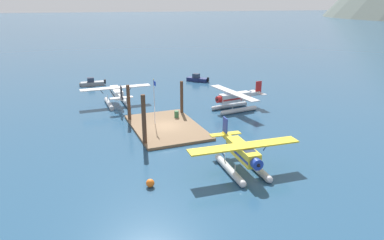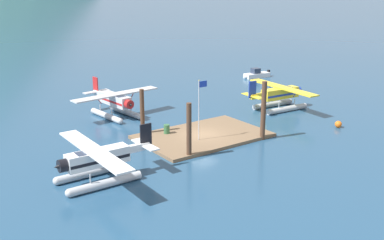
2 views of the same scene
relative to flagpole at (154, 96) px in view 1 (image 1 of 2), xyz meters
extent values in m
plane|color=navy|center=(1.13, 1.04, -3.88)|extent=(1200.00, 1200.00, 0.00)
cube|color=brown|center=(1.13, 1.04, -3.73)|extent=(12.09, 7.86, 0.30)
cylinder|color=#4C3323|center=(-3.07, -2.59, -1.45)|extent=(0.43, 0.43, 4.86)
cylinder|color=#4C3323|center=(5.42, -2.74, -1.05)|extent=(0.47, 0.47, 5.65)
cylinder|color=#4C3323|center=(-3.38, 4.79, -1.54)|extent=(0.42, 0.42, 4.69)
cylinder|color=silver|center=(-0.13, 0.00, -0.77)|extent=(0.08, 0.08, 5.62)
cube|color=#1E3DB2|center=(0.32, 0.00, 1.69)|extent=(0.90, 0.03, 0.56)
sphere|color=gold|center=(-0.13, 0.00, 2.09)|extent=(0.10, 0.10, 0.10)
cylinder|color=#33663D|center=(-1.53, 3.36, -3.14)|extent=(0.58, 0.58, 0.88)
torus|color=#33663D|center=(-1.53, 3.36, -3.14)|extent=(0.62, 0.62, 0.04)
sphere|color=orange|center=(14.41, -4.62, -3.52)|extent=(0.71, 0.71, 0.71)
cylinder|color=#B7BABF|center=(14.77, 5.25, -3.56)|extent=(5.63, 1.05, 0.64)
sphere|color=#B7BABF|center=(17.56, 5.04, -3.56)|extent=(0.64, 0.64, 0.64)
cylinder|color=#B7BABF|center=(14.58, 2.76, -3.56)|extent=(5.63, 1.05, 0.64)
sphere|color=#B7BABF|center=(17.37, 2.55, -3.56)|extent=(0.64, 0.64, 0.64)
cylinder|color=#B7BABF|center=(15.96, 5.16, -2.89)|extent=(0.10, 0.10, 0.70)
cylinder|color=#B7BABF|center=(13.57, 5.34, -2.89)|extent=(0.10, 0.10, 0.70)
cylinder|color=#B7BABF|center=(15.78, 2.67, -2.89)|extent=(0.10, 0.10, 0.70)
cylinder|color=#B7BABF|center=(13.38, 2.85, -2.89)|extent=(0.10, 0.10, 0.70)
cube|color=yellow|center=(14.67, 4.00, -1.94)|extent=(4.88, 1.59, 1.20)
cube|color=#1E389E|center=(14.67, 4.00, -2.04)|extent=(4.78, 1.60, 0.24)
cube|color=#283347|center=(15.75, 3.92, -1.61)|extent=(1.18, 1.13, 0.56)
cube|color=yellow|center=(14.97, 3.98, -1.27)|extent=(2.17, 10.48, 0.14)
cylinder|color=#1E389E|center=(15.13, 6.17, -1.61)|extent=(0.13, 0.63, 0.84)
cylinder|color=#1E389E|center=(14.81, 1.79, -1.61)|extent=(0.13, 0.63, 0.84)
cylinder|color=#1E389E|center=(17.37, 3.80, -1.94)|extent=(0.67, 1.00, 0.96)
cone|color=black|center=(17.81, 3.77, -1.94)|extent=(0.38, 0.38, 0.36)
cube|color=yellow|center=(11.43, 4.24, -1.84)|extent=(2.23, 0.60, 0.56)
cube|color=#1E389E|center=(10.53, 4.31, -0.99)|extent=(1.01, 0.19, 1.90)
cube|color=yellow|center=(10.63, 4.30, -1.74)|extent=(1.03, 3.25, 0.10)
cylinder|color=#B7BABF|center=(-1.17, 12.66, -3.56)|extent=(1.19, 5.64, 0.64)
sphere|color=#B7BABF|center=(-0.89, 9.87, -3.56)|extent=(0.64, 0.64, 0.64)
cylinder|color=#B7BABF|center=(-3.66, 12.41, -3.56)|extent=(1.19, 5.64, 0.64)
sphere|color=#B7BABF|center=(-3.38, 9.62, -3.56)|extent=(0.64, 0.64, 0.64)
cylinder|color=#B7BABF|center=(-1.05, 11.46, -2.89)|extent=(0.10, 0.10, 0.70)
cylinder|color=#B7BABF|center=(-1.29, 13.85, -2.89)|extent=(0.10, 0.10, 0.70)
cylinder|color=#B7BABF|center=(-3.54, 11.21, -2.89)|extent=(0.10, 0.10, 0.70)
cylinder|color=#B7BABF|center=(-3.78, 13.60, -2.89)|extent=(0.10, 0.10, 0.70)
cube|color=silver|center=(-2.41, 12.53, -1.94)|extent=(1.71, 4.90, 1.20)
cube|color=#B21E1E|center=(-2.41, 12.53, -2.04)|extent=(1.72, 4.81, 0.24)
cube|color=#283347|center=(-2.31, 11.46, -1.61)|extent=(1.16, 1.20, 0.56)
cube|color=silver|center=(-2.38, 12.23, -1.27)|extent=(10.49, 2.43, 0.14)
cylinder|color=#B21E1E|center=(-0.19, 12.45, -1.61)|extent=(0.63, 0.14, 0.84)
cylinder|color=#B21E1E|center=(-4.57, 12.01, -1.61)|extent=(0.63, 0.14, 0.84)
cylinder|color=#B21E1E|center=(-2.14, 9.85, -1.94)|extent=(1.02, 0.69, 0.96)
cone|color=black|center=(-2.10, 9.40, -1.94)|extent=(0.39, 0.38, 0.36)
cube|color=silver|center=(-2.74, 15.77, -1.84)|extent=(0.66, 2.23, 0.56)
cube|color=#B21E1E|center=(-2.83, 16.66, -0.99)|extent=(0.22, 1.01, 1.90)
cube|color=silver|center=(-2.82, 16.56, -1.74)|extent=(3.26, 1.11, 0.10)
cylinder|color=#B7BABF|center=(-11.48, -3.93, -3.56)|extent=(5.60, 0.68, 0.64)
sphere|color=#B7BABF|center=(-14.28, -3.91, -3.56)|extent=(0.64, 0.64, 0.64)
cylinder|color=#B7BABF|center=(-11.47, -1.43, -3.56)|extent=(5.60, 0.68, 0.64)
sphere|color=#B7BABF|center=(-14.27, -1.41, -3.56)|extent=(0.64, 0.64, 0.64)
cylinder|color=#B7BABF|center=(-12.68, -3.92, -2.89)|extent=(0.10, 0.10, 0.70)
cylinder|color=#B7BABF|center=(-10.28, -3.94, -2.89)|extent=(0.10, 0.10, 0.70)
cylinder|color=#B7BABF|center=(-12.67, -1.42, -2.89)|extent=(0.10, 0.10, 0.70)
cylinder|color=#B7BABF|center=(-10.27, -1.44, -2.89)|extent=(0.10, 0.10, 0.70)
cube|color=white|center=(-11.47, -2.68, -1.94)|extent=(4.81, 1.27, 1.20)
cube|color=black|center=(-11.47, -2.68, -2.04)|extent=(4.71, 1.29, 0.24)
cube|color=#283347|center=(-12.55, -2.67, -1.61)|extent=(1.11, 1.06, 0.56)
cube|color=white|center=(-11.77, -2.68, -1.27)|extent=(1.47, 10.41, 0.14)
cylinder|color=black|center=(-11.79, -4.88, -1.61)|extent=(0.08, 0.62, 0.84)
cylinder|color=black|center=(-11.76, -0.48, -1.61)|extent=(0.08, 0.62, 0.84)
cylinder|color=black|center=(-14.17, -2.66, -1.94)|extent=(0.61, 0.96, 0.96)
cone|color=black|center=(-14.62, -2.66, -1.94)|extent=(0.35, 0.36, 0.36)
cube|color=white|center=(-8.22, -2.70, -1.84)|extent=(2.20, 0.46, 0.56)
cube|color=black|center=(-7.32, -2.71, -0.99)|extent=(1.00, 0.13, 1.90)
cube|color=white|center=(-7.42, -2.71, -1.74)|extent=(0.82, 3.21, 0.10)
cube|color=navy|center=(-22.34, 15.11, -3.53)|extent=(4.13, 3.92, 0.70)
sphere|color=navy|center=(-23.90, 13.70, -3.53)|extent=(0.70, 0.70, 0.70)
cube|color=#283347|center=(-22.56, 14.91, -2.78)|extent=(1.63, 1.62, 0.80)
cube|color=black|center=(-20.64, 16.63, -3.28)|extent=(0.48, 0.48, 0.80)
cube|color=gray|center=(-26.31, -4.61, -3.53)|extent=(1.68, 4.26, 0.70)
sphere|color=gray|center=(-26.40, -6.70, -3.53)|extent=(0.70, 0.70, 0.70)
cube|color=#283347|center=(-26.33, -4.91, -2.78)|extent=(1.15, 1.25, 0.80)
cube|color=black|center=(-26.22, -2.33, -3.28)|extent=(0.37, 0.34, 0.80)
camera|label=1|loc=(39.52, -10.93, 10.78)|focal=32.26mm
camera|label=2|loc=(-24.61, -33.06, 10.72)|focal=43.51mm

